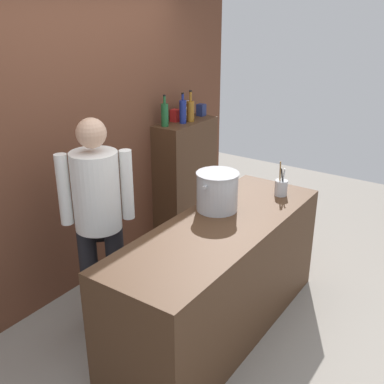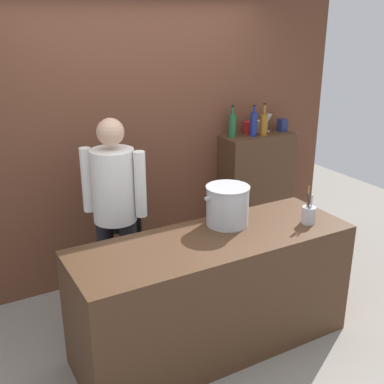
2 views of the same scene
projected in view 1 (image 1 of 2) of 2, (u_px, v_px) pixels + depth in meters
The scene contains 14 objects.
ground_plane at pixel (218, 327), 3.63m from camera, with size 8.00×8.00×0.00m, color gray.
brick_back_panel at pixel (77, 117), 3.80m from camera, with size 4.40×0.10×3.00m, color brown.
prep_counter at pixel (219, 278), 3.46m from camera, with size 2.06×0.70×0.90m, color #472D1C.
bar_cabinet at pixel (186, 178), 4.97m from camera, with size 0.76×0.32×1.25m, color #472D1C.
chef at pixel (98, 212), 3.33m from camera, with size 0.45×0.44×1.66m.
stockpot_large at pixel (217, 191), 3.48m from camera, with size 0.39×0.33×0.30m.
utensil_crock at pixel (281, 187), 3.77m from camera, with size 0.10×0.10×0.29m.
wine_bottle_green at pixel (165, 114), 4.50m from camera, with size 0.07×0.07×0.31m.
wine_bottle_cobalt at pixel (183, 111), 4.61m from camera, with size 0.07×0.07×0.31m.
wine_bottle_amber at pixel (191, 110), 4.69m from camera, with size 0.08×0.08×0.32m.
wine_glass_wide at pixel (189, 106), 4.84m from camera, with size 0.08×0.08×0.18m.
spice_tin_cream at pixel (184, 113), 4.79m from camera, with size 0.07×0.07×0.13m, color beige.
spice_tin_red at pixel (175, 115), 4.70m from camera, with size 0.08×0.08×0.12m, color red.
spice_tin_navy at pixel (201, 110), 4.95m from camera, with size 0.08×0.08×0.13m, color navy.
Camera 1 is at (-2.55, -1.51, 2.35)m, focal length 42.91 mm.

